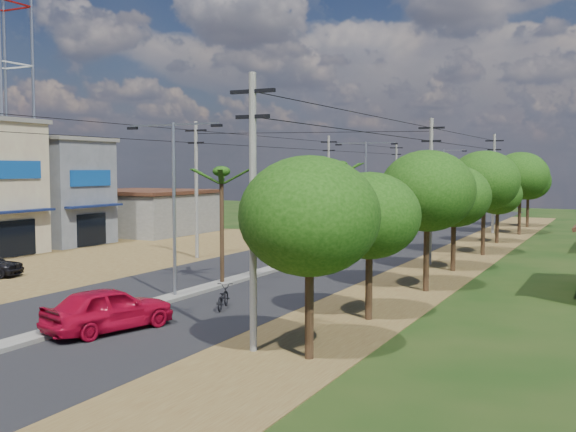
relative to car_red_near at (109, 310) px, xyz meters
name	(u,v)px	position (x,y,z in m)	size (l,w,h in m)	color
ground	(175,299)	(-1.50, 6.08, -0.82)	(160.00, 160.00, 0.00)	black
road	(312,259)	(-1.50, 21.08, -0.80)	(12.00, 110.00, 0.04)	black
median	(330,253)	(-1.50, 24.08, -0.73)	(1.00, 90.00, 0.18)	#605E56
dirt_lot_west	(62,258)	(-16.50, 14.08, -0.80)	(18.00, 46.00, 0.04)	brown
dirt_shoulder_east	(442,268)	(7.00, 21.08, -0.81)	(5.00, 90.00, 0.03)	brown
shophouse_grey	(52,191)	(-23.48, 20.08, 3.34)	(9.00, 6.40, 8.30)	#54575D
low_shed	(144,212)	(-22.50, 30.08, 1.14)	(10.40, 10.40, 3.95)	#605E56
telecom_tower	(1,3)	(-28.50, 20.08, 18.29)	(3.80, 3.80, 43.00)	gray
tree_east_a	(309,216)	(8.00, 0.08, 3.67)	(4.40, 4.40, 6.37)	black
tree_east_b	(369,216)	(7.80, 6.08, 3.29)	(4.00, 4.00, 5.83)	black
tree_east_c	(427,191)	(8.20, 13.08, 4.04)	(4.60, 4.60, 6.83)	black
tree_east_d	(454,196)	(7.90, 20.08, 3.52)	(4.20, 4.20, 6.13)	black
tree_east_e	(484,181)	(8.10, 28.08, 4.27)	(4.80, 4.80, 7.14)	black
tree_east_f	(498,194)	(7.70, 36.08, 3.07)	(3.80, 3.80, 5.52)	black
tree_east_g	(520,176)	(8.30, 44.08, 4.42)	(5.00, 5.00, 7.38)	black
tree_east_h	(528,181)	(8.00, 52.08, 3.82)	(4.40, 4.40, 6.52)	black
palm_median_near	(221,177)	(-1.50, 10.08, 4.71)	(2.00, 2.00, 6.15)	black
palm_median_mid	(342,169)	(-1.50, 26.08, 5.08)	(2.00, 2.00, 6.55)	black
palm_median_far	(407,175)	(-1.50, 42.08, 4.44)	(2.00, 2.00, 5.85)	black
streetlight_near	(174,194)	(-1.50, 6.08, 3.96)	(5.10, 0.18, 8.00)	gray
streetlight_mid	(366,183)	(-1.50, 31.08, 3.96)	(5.10, 0.18, 8.00)	gray
streetlight_far	(443,178)	(-1.50, 56.08, 3.96)	(5.10, 0.18, 8.00)	gray
utility_pole_w_b	(196,186)	(-8.50, 18.08, 3.93)	(1.60, 0.24, 9.00)	#605E56
utility_pole_w_c	(329,181)	(-8.50, 40.08, 3.93)	(1.60, 0.24, 9.00)	#605E56
utility_pole_w_d	(396,178)	(-8.50, 61.08, 3.93)	(1.60, 0.24, 9.00)	#605E56
utility_pole_e_a	(253,206)	(6.00, 0.08, 3.93)	(1.60, 0.24, 9.00)	#605E56
utility_pole_e_b	(431,188)	(6.00, 22.08, 3.93)	(1.60, 0.24, 9.00)	#605E56
utility_pole_e_c	(494,181)	(6.00, 44.08, 3.93)	(1.60, 0.24, 9.00)	#605E56
car_red_near	(109,310)	(0.00, 0.00, 0.00)	(1.94, 4.83, 1.64)	#9F0822
car_silver_mid	(359,242)	(0.08, 25.57, -0.07)	(1.58, 4.54, 1.50)	#919298
car_white_far	(353,227)	(-5.14, 37.93, -0.14)	(1.92, 4.73, 1.37)	silver
moto_rider_east	(223,298)	(1.66, 5.11, -0.32)	(0.67, 1.92, 1.01)	black
moto_rider_west_a	(298,237)	(-6.50, 29.23, -0.36)	(0.62, 1.77, 0.93)	black
moto_rider_west_b	(314,233)	(-6.50, 32.31, -0.26)	(0.53, 1.87, 1.12)	black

